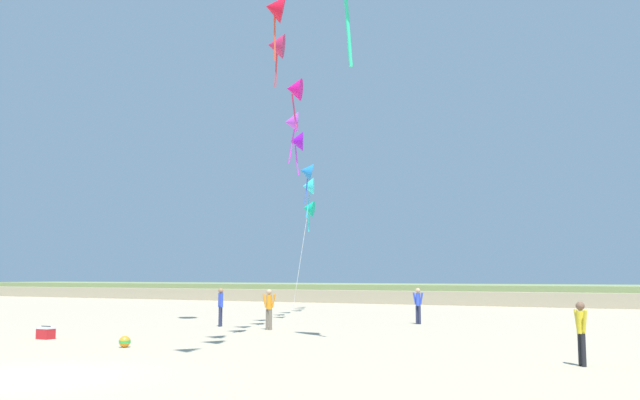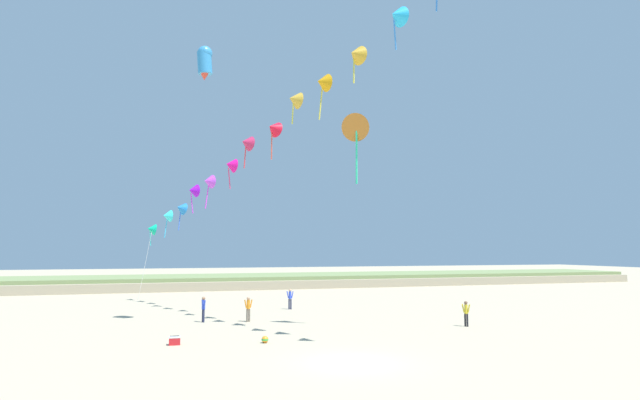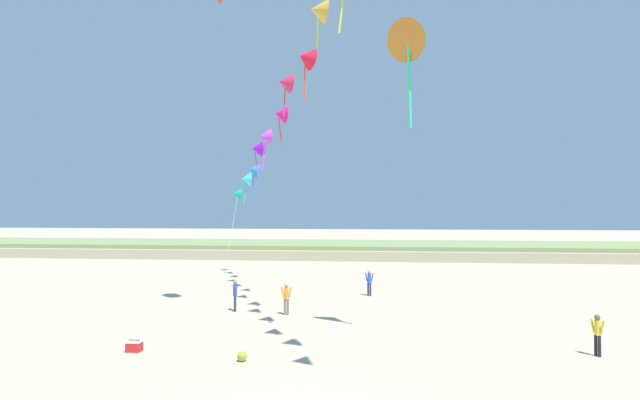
{
  "view_description": "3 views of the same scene",
  "coord_description": "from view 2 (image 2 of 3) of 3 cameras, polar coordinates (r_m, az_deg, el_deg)",
  "views": [
    {
      "loc": [
        12.83,
        -10.64,
        2.24
      ],
      "look_at": [
        1.29,
        11.18,
        5.02
      ],
      "focal_mm": 38.0,
      "sensor_mm": 36.0,
      "label": 1
    },
    {
      "loc": [
        -7.65,
        -20.79,
        4.84
      ],
      "look_at": [
        1.09,
        8.51,
        7.93
      ],
      "focal_mm": 28.0,
      "sensor_mm": 36.0,
      "label": 2
    },
    {
      "loc": [
        1.92,
        -12.43,
        5.67
      ],
      "look_at": [
        -0.29,
        9.81,
        6.02
      ],
      "focal_mm": 28.0,
      "sensor_mm": 36.0,
      "label": 3
    }
  ],
  "objects": [
    {
      "name": "person_mid_center",
      "position": [
        33.97,
        16.35,
        -12.16
      ],
      "size": [
        0.4,
        0.49,
        1.6
      ],
      "color": "black",
      "rests_on": "ground"
    },
    {
      "name": "kite_banner_string",
      "position": [
        36.64,
        -8.19,
        6.16
      ],
      "size": [
        15.61,
        31.48,
        18.53
      ],
      "color": "#0EC08E"
    },
    {
      "name": "dune_ridge",
      "position": [
        68.31,
        -10.28,
        -9.1
      ],
      "size": [
        120.0,
        13.81,
        1.51
      ],
      "color": "tan",
      "rests_on": "ground"
    },
    {
      "name": "beach_ball",
      "position": [
        27.3,
        -6.31,
        -15.56
      ],
      "size": [
        0.36,
        0.36,
        0.36
      ],
      "color": "orange",
      "rests_on": "ground"
    },
    {
      "name": "large_kite_mid_trail",
      "position": [
        32.54,
        4.18,
        8.26
      ],
      "size": [
        2.14,
        1.96,
        4.65
      ],
      "color": "#C27025"
    },
    {
      "name": "large_kite_low_lead",
      "position": [
        35.83,
        -13.04,
        15.12
      ],
      "size": [
        1.16,
        1.06,
        2.38
      ],
      "color": "#338CCF"
    },
    {
      "name": "beach_cooler",
      "position": [
        27.65,
        -16.29,
        -15.17
      ],
      "size": [
        0.58,
        0.41,
        0.46
      ],
      "color": "red",
      "rests_on": "ground"
    },
    {
      "name": "ground_plane",
      "position": [
        22.67,
        3.69,
        -18.08
      ],
      "size": [
        240.0,
        240.0,
        0.0
      ],
      "primitive_type": "plane",
      "color": "tan"
    },
    {
      "name": "person_near_left",
      "position": [
        41.95,
        -3.44,
        -11.05
      ],
      "size": [
        0.58,
        0.25,
        1.68
      ],
      "color": "#282D4C",
      "rests_on": "ground"
    },
    {
      "name": "person_far_left",
      "position": [
        35.4,
        -13.18,
        -11.87
      ],
      "size": [
        0.27,
        0.59,
        1.7
      ],
      "color": "#282D4C",
      "rests_on": "ground"
    },
    {
      "name": "person_near_right",
      "position": [
        35.09,
        -8.19,
        -12.02
      ],
      "size": [
        0.6,
        0.23,
        1.69
      ],
      "color": "#726656",
      "rests_on": "ground"
    }
  ]
}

